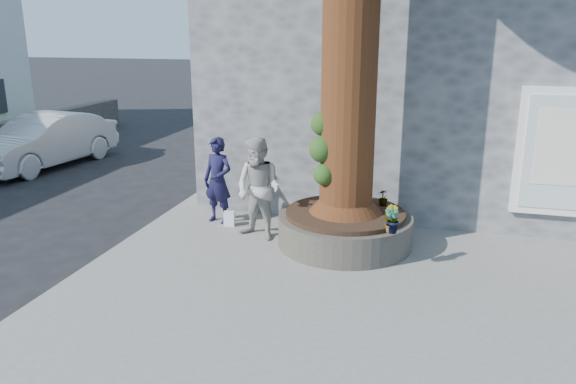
% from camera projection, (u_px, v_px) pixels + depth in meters
% --- Properties ---
extents(ground, '(120.00, 120.00, 0.00)m').
position_uv_depth(ground, '(267.00, 295.00, 8.14)').
color(ground, black).
rests_on(ground, ground).
extents(pavement, '(9.00, 8.00, 0.12)m').
position_uv_depth(pavement, '(378.00, 275.00, 8.67)').
color(pavement, slate).
rests_on(pavement, ground).
extents(yellow_line, '(0.10, 30.00, 0.01)m').
position_uv_depth(yellow_line, '(117.00, 249.00, 9.83)').
color(yellow_line, yellow).
rests_on(yellow_line, ground).
extents(stone_shop, '(10.30, 8.30, 6.30)m').
position_uv_depth(stone_shop, '(455.00, 53.00, 13.30)').
color(stone_shop, '#54575A').
rests_on(stone_shop, ground).
extents(planter, '(2.30, 2.30, 0.60)m').
position_uv_depth(planter, '(345.00, 228.00, 9.68)').
color(planter, black).
rests_on(planter, pavement).
extents(man, '(0.68, 0.52, 1.65)m').
position_uv_depth(man, '(218.00, 180.00, 10.67)').
color(man, black).
rests_on(man, pavement).
extents(woman, '(1.05, 0.93, 1.81)m').
position_uv_depth(woman, '(259.00, 189.00, 9.81)').
color(woman, '#ADAAA5').
rests_on(woman, pavement).
extents(shopping_bag, '(0.22, 0.15, 0.28)m').
position_uv_depth(shopping_bag, '(229.00, 219.00, 10.63)').
color(shopping_bag, white).
rests_on(shopping_bag, pavement).
extents(car_silver, '(2.08, 4.58, 1.46)m').
position_uv_depth(car_silver, '(44.00, 141.00, 15.55)').
color(car_silver, '#AFB3B7').
rests_on(car_silver, ground).
extents(plant_a, '(0.24, 0.18, 0.41)m').
position_uv_depth(plant_a, '(392.00, 220.00, 8.53)').
color(plant_a, gray).
rests_on(plant_a, planter).
extents(plant_b, '(0.33, 0.33, 0.43)m').
position_uv_depth(plant_b, '(392.00, 219.00, 8.53)').
color(plant_b, gray).
rests_on(plant_b, planter).
extents(plant_c, '(0.23, 0.23, 0.29)m').
position_uv_depth(plant_c, '(383.00, 198.00, 9.86)').
color(plant_c, gray).
rests_on(plant_c, planter).
extents(plant_d, '(0.34, 0.34, 0.29)m').
position_uv_depth(plant_d, '(392.00, 224.00, 8.55)').
color(plant_d, gray).
rests_on(plant_d, planter).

